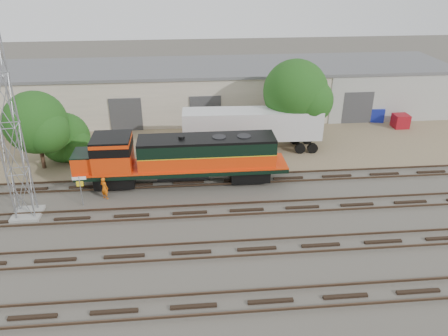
{
  "coord_description": "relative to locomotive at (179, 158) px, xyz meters",
  "views": [
    {
      "loc": [
        0.01,
        -24.44,
        16.34
      ],
      "look_at": [
        2.62,
        4.0,
        2.2
      ],
      "focal_mm": 35.0,
      "sensor_mm": 36.0,
      "label": 1
    }
  ],
  "objects": [
    {
      "name": "tree_mid",
      "position": [
        -9.67,
        5.54,
        -0.43
      ],
      "size": [
        4.59,
        4.37,
        4.37
      ],
      "color": "#382619",
      "rests_on": "ground"
    },
    {
      "name": "tree_east",
      "position": [
        10.97,
        7.09,
        2.6
      ],
      "size": [
        6.17,
        5.88,
        7.94
      ],
      "color": "#382619",
      "rests_on": "ground"
    },
    {
      "name": "signal_tower",
      "position": [
        -10.5,
        -3.65,
        4.11
      ],
      "size": [
        1.92,
        1.92,
        13.02
      ],
      "rotation": [
        0.0,
        0.0,
        0.12
      ],
      "color": "gray",
      "rests_on": "ground"
    },
    {
      "name": "dumpster_blue",
      "position": [
        21.02,
        12.49,
        -1.49
      ],
      "size": [
        1.92,
        1.85,
        1.5
      ],
      "primitive_type": "cube",
      "rotation": [
        0.0,
        0.0,
        -0.25
      ],
      "color": "navy",
      "rests_on": "ground"
    },
    {
      "name": "warehouse",
      "position": [
        0.72,
        16.98,
        0.41
      ],
      "size": [
        58.4,
        10.4,
        5.3
      ],
      "color": "beige",
      "rests_on": "ground"
    },
    {
      "name": "dumpster_red",
      "position": [
        22.77,
        10.26,
        -1.54
      ],
      "size": [
        1.52,
        1.43,
        1.4
      ],
      "primitive_type": "cube",
      "rotation": [
        0.0,
        0.0,
        0.02
      ],
      "color": "maroon",
      "rests_on": "ground"
    },
    {
      "name": "worker",
      "position": [
        -5.48,
        -1.81,
        -1.38
      ],
      "size": [
        0.75,
        0.69,
        1.73
      ],
      "primitive_type": "imported",
      "rotation": [
        0.0,
        0.0,
        2.56
      ],
      "color": "#D1580B",
      "rests_on": "ground"
    },
    {
      "name": "tracks",
      "position": [
        0.68,
        -9.0,
        -2.17
      ],
      "size": [
        80.0,
        20.4,
        0.28
      ],
      "color": "black",
      "rests_on": "ground"
    },
    {
      "name": "dirt_strip",
      "position": [
        0.68,
        9.0,
        -2.23
      ],
      "size": [
        80.0,
        16.0,
        0.02
      ],
      "primitive_type": "cube",
      "color": "#726047",
      "rests_on": "ground"
    },
    {
      "name": "semi_trailer",
      "position": [
        6.86,
        5.98,
        0.15
      ],
      "size": [
        12.48,
        2.93,
        3.81
      ],
      "rotation": [
        0.0,
        0.0,
        -0.04
      ],
      "color": "silver",
      "rests_on": "ground"
    },
    {
      "name": "tree_west",
      "position": [
        -11.13,
        3.62,
        1.72
      ],
      "size": [
        5.32,
        5.07,
        6.63
      ],
      "color": "#382619",
      "rests_on": "ground"
    },
    {
      "name": "sign_post",
      "position": [
        -6.93,
        -2.7,
        -0.6
      ],
      "size": [
        0.96,
        0.09,
        2.36
      ],
      "color": "gray",
      "rests_on": "ground"
    },
    {
      "name": "locomotive",
      "position": [
        0.0,
        0.0,
        0.0
      ],
      "size": [
        16.15,
        2.83,
        3.88
      ],
      "color": "black",
      "rests_on": "tracks"
    },
    {
      "name": "ground",
      "position": [
        0.68,
        -6.0,
        -2.24
      ],
      "size": [
        140.0,
        140.0,
        0.0
      ],
      "primitive_type": "plane",
      "color": "#47423A",
      "rests_on": "ground"
    }
  ]
}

